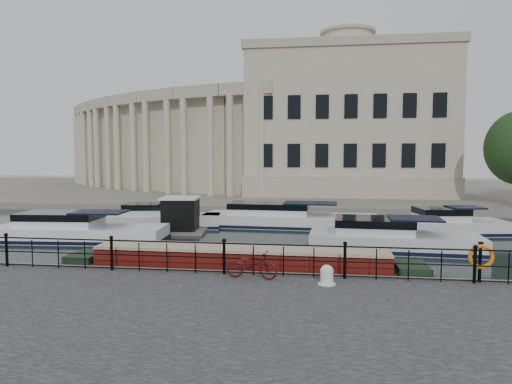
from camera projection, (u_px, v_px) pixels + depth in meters
ground_plane at (236, 273)px, 17.65m from camera, size 160.00×160.00×0.00m
far_bank at (293, 190)px, 56.14m from camera, size 120.00×42.00×0.55m
railing at (224, 255)px, 15.33m from camera, size 24.14×0.14×1.22m
civic_building at (282, 133)px, 51.49m from camera, size 53.55×31.84×16.85m
bicycle at (252, 265)px, 14.79m from camera, size 1.78×0.81×0.90m
mooring_bollard at (327, 275)px, 14.11m from camera, size 0.55×0.55×0.62m
life_ring_post at (481, 257)px, 14.28m from camera, size 0.79×0.20×1.29m
narrowboat at (240, 269)px, 16.78m from camera, size 13.43×1.96×1.50m
harbour_hut at (181, 216)px, 26.95m from camera, size 3.13×2.69×2.18m
cabin_cruisers at (264, 228)px, 26.19m from camera, size 28.09×9.90×1.99m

